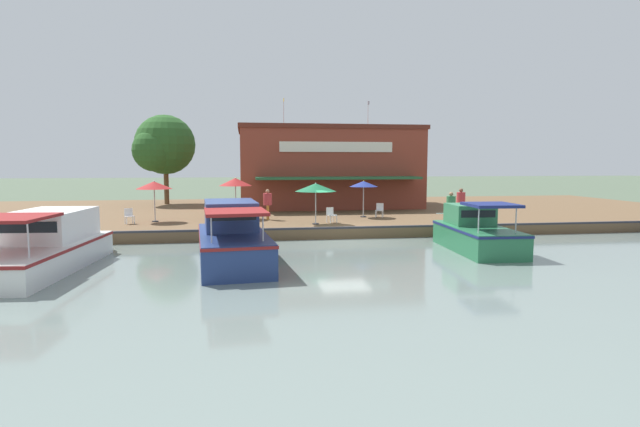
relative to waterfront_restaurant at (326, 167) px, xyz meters
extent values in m
plane|color=#4C5B47|center=(13.86, -1.37, -3.60)|extent=(220.00, 220.00, 0.00)
cube|color=brown|center=(2.86, -1.37, -3.30)|extent=(22.00, 56.00, 0.60)
cube|color=#2D2D33|center=(13.76, -1.37, -2.95)|extent=(0.20, 50.40, 0.10)
cube|color=brown|center=(-0.03, 0.00, -0.15)|extent=(8.70, 13.15, 5.70)
cube|color=#5C271C|center=(-0.03, 0.00, 2.84)|extent=(8.87, 13.42, 0.30)
cube|color=#235633|center=(5.22, 0.00, -0.70)|extent=(1.80, 11.18, 0.16)
cube|color=silver|center=(4.36, 0.00, 1.41)|extent=(0.08, 7.89, 0.70)
cylinder|color=silver|center=(-0.03, 3.29, 3.89)|extent=(0.06, 0.06, 2.39)
cube|color=#4C4C56|center=(0.15, 3.29, 4.94)|extent=(0.36, 0.03, 0.24)
cylinder|color=silver|center=(-0.03, -3.29, 3.94)|extent=(0.06, 0.06, 2.50)
cube|color=gold|center=(0.15, -3.29, 5.04)|extent=(0.36, 0.03, 0.24)
cylinder|color=#B7B7B7|center=(9.31, -11.35, -1.93)|extent=(0.06, 0.06, 2.14)
cylinder|color=#2D2D33|center=(9.31, -11.35, -2.97)|extent=(0.36, 0.36, 0.06)
cone|color=maroon|center=(9.31, -11.35, -0.92)|extent=(1.98, 1.98, 0.43)
cone|color=white|center=(9.31, -11.35, -0.90)|extent=(1.23, 1.23, 0.34)
sphere|color=white|center=(9.31, -11.35, -0.71)|extent=(0.08, 0.08, 0.08)
cylinder|color=#B7B7B7|center=(8.37, -6.85, -1.87)|extent=(0.06, 0.06, 2.27)
cylinder|color=#2D2D33|center=(8.37, -6.85, -2.97)|extent=(0.36, 0.36, 0.06)
cone|color=maroon|center=(8.37, -6.85, -0.80)|extent=(1.92, 1.92, 0.46)
cone|color=white|center=(8.37, -6.85, -0.78)|extent=(1.19, 1.19, 0.37)
sphere|color=white|center=(8.37, -6.85, -0.57)|extent=(0.08, 0.08, 0.08)
cylinder|color=#B7B7B7|center=(11.79, -2.53, -1.96)|extent=(0.06, 0.06, 2.08)
cylinder|color=#2D2D33|center=(11.79, -2.53, -2.97)|extent=(0.36, 0.36, 0.06)
cone|color=#19663D|center=(11.79, -2.53, -0.99)|extent=(2.22, 2.22, 0.43)
cone|color=silver|center=(11.79, -2.53, -0.97)|extent=(1.38, 1.38, 0.35)
sphere|color=silver|center=(11.79, -2.53, -0.77)|extent=(0.08, 0.08, 0.08)
cylinder|color=#B7B7B7|center=(8.66, 0.88, -1.95)|extent=(0.06, 0.06, 2.10)
cylinder|color=#2D2D33|center=(8.66, 0.88, -2.97)|extent=(0.36, 0.36, 0.06)
cone|color=navy|center=(8.66, 0.88, -0.96)|extent=(1.72, 1.72, 0.34)
cone|color=yellow|center=(8.66, 0.88, -0.94)|extent=(1.07, 1.07, 0.27)
sphere|color=yellow|center=(8.66, 0.88, -0.79)|extent=(0.08, 0.08, 0.08)
cube|color=white|center=(10.22, -12.29, -2.79)|extent=(0.05, 0.05, 0.42)
cube|color=white|center=(10.39, -12.65, -2.79)|extent=(0.05, 0.05, 0.42)
cube|color=white|center=(9.86, -12.46, -2.79)|extent=(0.05, 0.05, 0.42)
cube|color=white|center=(10.03, -12.82, -2.79)|extent=(0.05, 0.05, 0.42)
cube|color=white|center=(10.13, -12.55, -2.58)|extent=(0.59, 0.59, 0.05)
cube|color=white|center=(9.94, -12.64, -2.35)|extent=(0.22, 0.42, 0.40)
cube|color=white|center=(9.12, 1.95, -2.79)|extent=(0.05, 0.05, 0.42)
cube|color=white|center=(8.95, 1.58, -2.79)|extent=(0.05, 0.05, 0.42)
cube|color=white|center=(8.75, 2.11, -2.79)|extent=(0.05, 0.05, 0.42)
cube|color=white|center=(8.59, 1.74, -2.79)|extent=(0.05, 0.05, 0.42)
cube|color=white|center=(8.85, 1.84, -2.58)|extent=(0.58, 0.58, 0.05)
cube|color=white|center=(8.67, 1.93, -2.35)|extent=(0.22, 0.42, 0.40)
cube|color=white|center=(11.35, -1.29, -2.79)|extent=(0.05, 0.05, 0.42)
cube|color=white|center=(11.51, -1.66, -2.79)|extent=(0.05, 0.05, 0.42)
cube|color=white|center=(10.98, -1.44, -2.79)|extent=(0.05, 0.05, 0.42)
cube|color=white|center=(11.14, -1.81, -2.79)|extent=(0.05, 0.05, 0.42)
cube|color=white|center=(11.25, -1.55, -2.58)|extent=(0.57, 0.57, 0.05)
cube|color=white|center=(11.06, -1.62, -2.35)|extent=(0.20, 0.42, 0.40)
cube|color=white|center=(7.73, -6.87, -2.79)|extent=(0.04, 0.04, 0.42)
cube|color=white|center=(7.75, -7.27, -2.79)|extent=(0.04, 0.04, 0.42)
cube|color=white|center=(7.33, -6.88, -2.79)|extent=(0.04, 0.04, 0.42)
cube|color=white|center=(7.35, -7.28, -2.79)|extent=(0.04, 0.04, 0.42)
cube|color=white|center=(7.54, -7.07, -2.58)|extent=(0.45, 0.45, 0.05)
cube|color=white|center=(7.34, -7.08, -2.35)|extent=(0.05, 0.44, 0.40)
cylinder|color=#337547|center=(10.12, 6.48, -2.56)|extent=(0.13, 0.13, 0.87)
cylinder|color=#337547|center=(10.03, 6.63, -2.56)|extent=(0.13, 0.13, 0.87)
cylinder|color=#B23338|center=(10.07, 6.56, -1.78)|extent=(0.51, 0.51, 0.69)
sphere|color=brown|center=(10.07, 6.56, -1.32)|extent=(0.24, 0.24, 0.24)
cylinder|color=#2D5193|center=(12.58, 4.93, -2.58)|extent=(0.13, 0.13, 0.85)
cylinder|color=#2D5193|center=(12.61, 4.75, -2.58)|extent=(0.13, 0.13, 0.85)
cylinder|color=#337547|center=(12.60, 4.84, -1.82)|extent=(0.49, 0.49, 0.67)
sphere|color=#9E7051|center=(12.60, 4.84, -1.37)|extent=(0.23, 0.23, 0.23)
cylinder|color=orange|center=(9.27, -5.02, -2.57)|extent=(0.13, 0.13, 0.86)
cylinder|color=orange|center=(9.10, -4.98, -2.57)|extent=(0.13, 0.13, 0.86)
cylinder|color=#B23338|center=(9.18, -5.00, -1.79)|extent=(0.50, 0.50, 0.68)
sphere|color=#9E7051|center=(9.18, -5.00, -1.33)|extent=(0.23, 0.23, 0.23)
cube|color=white|center=(19.54, -13.74, -3.05)|extent=(7.47, 3.50, 0.95)
ellipsoid|color=white|center=(15.93, -13.44, -3.05)|extent=(2.78, 2.97, 0.95)
cube|color=maroon|center=(19.54, -13.74, -2.65)|extent=(7.56, 3.55, 0.10)
cube|color=white|center=(18.27, -13.63, -2.02)|extent=(3.75, 2.62, 1.12)
cube|color=black|center=(20.03, -13.78, -1.88)|extent=(0.23, 2.04, 0.39)
cube|color=maroon|center=(21.24, -13.88, -1.42)|extent=(2.76, 2.68, 0.10)
cylinder|color=silver|center=(22.09, -12.92, -2.00)|extent=(0.05, 0.05, 1.15)
cube|color=#287047|center=(18.03, 3.75, -2.99)|extent=(5.51, 2.51, 1.06)
ellipsoid|color=#287047|center=(15.33, 3.90, -2.99)|extent=(2.02, 2.21, 1.06)
cube|color=navy|center=(18.03, 3.75, -2.54)|extent=(5.57, 2.56, 0.10)
cube|color=#337A51|center=(17.08, 3.80, -2.00)|extent=(2.03, 1.88, 0.91)
cube|color=black|center=(18.03, 3.75, -1.89)|extent=(0.14, 1.56, 0.32)
cube|color=navy|center=(19.29, 3.68, -1.39)|extent=(2.10, 1.99, 0.12)
cylinder|color=silver|center=(19.93, 4.43, -1.92)|extent=(0.05, 0.05, 1.07)
cylinder|color=silver|center=(19.85, 2.87, -1.92)|extent=(0.05, 0.05, 1.07)
cylinder|color=silver|center=(15.11, 3.91, -2.16)|extent=(0.14, 1.78, 0.04)
cube|color=navy|center=(19.32, -6.80, -2.92)|extent=(6.63, 3.04, 1.20)
ellipsoid|color=navy|center=(16.12, -7.10, -2.92)|extent=(2.48, 2.53, 1.20)
cube|color=maroon|center=(19.32, -6.80, -2.40)|extent=(6.71, 3.08, 0.10)
cube|color=navy|center=(18.19, -6.91, -1.75)|extent=(3.21, 2.23, 1.13)
cube|color=black|center=(19.68, -6.77, -1.61)|extent=(0.22, 1.71, 0.40)
cube|color=maroon|center=(20.83, -6.66, -1.36)|extent=(2.80, 2.32, 0.11)
cylinder|color=silver|center=(21.53, -5.73, -1.84)|extent=(0.05, 0.05, 0.95)
cylinder|color=silver|center=(21.69, -7.44, -1.84)|extent=(0.05, 0.05, 0.95)
cylinder|color=brown|center=(-3.12, -12.53, -1.51)|extent=(0.38, 0.38, 2.99)
sphere|color=#285623|center=(-3.12, -12.53, 1.76)|extent=(4.73, 4.73, 4.73)
sphere|color=#285623|center=(-2.17, -13.24, 1.29)|extent=(3.31, 3.31, 3.31)
camera|label=1|loc=(38.38, -6.35, 0.35)|focal=28.00mm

